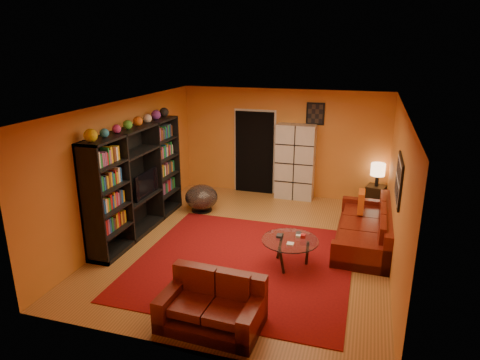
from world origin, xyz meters
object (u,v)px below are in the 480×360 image
(loveseat, at_px, (213,305))
(bowl_chair, at_px, (201,197))
(sofa, at_px, (369,229))
(side_table, at_px, (375,196))
(entertainment_unit, at_px, (137,181))
(storage_cabinet, at_px, (295,162))
(table_lamp, at_px, (378,170))
(coffee_table, at_px, (290,242))
(tv, at_px, (142,184))

(loveseat, relative_size, bowl_chair, 1.87)
(sofa, bearing_deg, side_table, 87.79)
(entertainment_unit, relative_size, sofa, 1.22)
(entertainment_unit, height_order, sofa, entertainment_unit)
(sofa, height_order, storage_cabinet, storage_cabinet)
(entertainment_unit, distance_m, table_lamp, 5.30)
(table_lamp, bearing_deg, coffee_table, -112.56)
(tv, relative_size, sofa, 0.35)
(tv, height_order, table_lamp, tv)
(coffee_table, relative_size, storage_cabinet, 0.53)
(entertainment_unit, distance_m, sofa, 4.55)
(storage_cabinet, bearing_deg, entertainment_unit, -132.63)
(tv, bearing_deg, bowl_chair, -30.64)
(bowl_chair, bearing_deg, coffee_table, -39.10)
(sofa, height_order, table_lamp, table_lamp)
(tv, distance_m, loveseat, 3.55)
(coffee_table, bearing_deg, tv, 167.78)
(coffee_table, distance_m, bowl_chair, 3.04)
(tv, xyz_separation_m, side_table, (4.47, 2.65, -0.72))
(loveseat, relative_size, table_lamp, 2.59)
(tv, distance_m, side_table, 5.25)
(entertainment_unit, height_order, bowl_chair, entertainment_unit)
(bowl_chair, relative_size, side_table, 1.47)
(coffee_table, bearing_deg, loveseat, -110.42)
(tv, xyz_separation_m, storage_cabinet, (2.58, 2.70, -0.06))
(coffee_table, xyz_separation_m, bowl_chair, (-2.36, 1.91, -0.12))
(coffee_table, relative_size, bowl_chair, 1.30)
(coffee_table, height_order, table_lamp, table_lamp)
(tv, bearing_deg, side_table, -59.33)
(tv, height_order, storage_cabinet, storage_cabinet)
(loveseat, distance_m, storage_cabinet, 5.26)
(entertainment_unit, xyz_separation_m, storage_cabinet, (2.63, 2.80, -0.15))
(entertainment_unit, bearing_deg, loveseat, -44.62)
(sofa, bearing_deg, coffee_table, -133.26)
(tv, relative_size, table_lamp, 1.62)
(tv, height_order, coffee_table, tv)
(storage_cabinet, xyz_separation_m, side_table, (1.90, -0.05, -0.65))
(side_table, bearing_deg, tv, -149.33)
(loveseat, relative_size, storage_cabinet, 0.76)
(coffee_table, height_order, storage_cabinet, storage_cabinet)
(tv, xyz_separation_m, sofa, (4.37, 0.64, -0.69))
(loveseat, bearing_deg, sofa, -29.10)
(loveseat, distance_m, side_table, 5.57)
(entertainment_unit, bearing_deg, side_table, 31.29)
(sofa, distance_m, side_table, 2.01)
(coffee_table, xyz_separation_m, table_lamp, (1.38, 3.32, 0.44))
(entertainment_unit, bearing_deg, sofa, 9.52)
(sofa, bearing_deg, tv, -170.77)
(sofa, relative_size, storage_cabinet, 1.36)
(sofa, bearing_deg, bowl_chair, 171.45)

